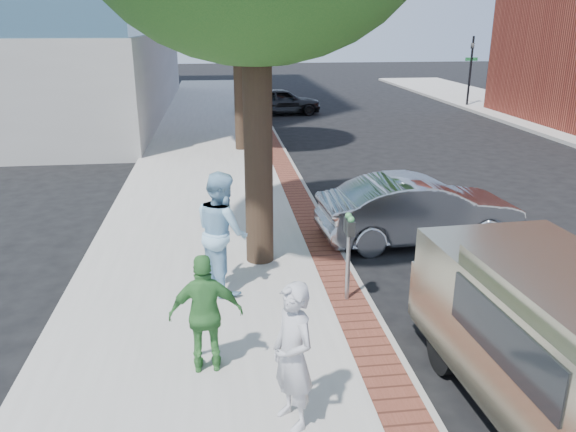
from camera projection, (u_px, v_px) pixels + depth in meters
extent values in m
plane|color=black|center=(306.00, 312.00, 9.13)|extent=(120.00, 120.00, 0.00)
cube|color=#9E9991|center=(213.00, 181.00, 16.44)|extent=(5.00, 60.00, 0.15)
cube|color=brown|center=(288.00, 176.00, 16.67)|extent=(0.60, 60.00, 0.01)
cube|color=gray|center=(299.00, 178.00, 16.74)|extent=(0.10, 60.00, 0.15)
cylinder|color=black|center=(258.00, 75.00, 29.26)|extent=(0.12, 0.12, 3.80)
imported|color=black|center=(258.00, 53.00, 28.90)|extent=(0.18, 0.15, 0.90)
cube|color=#1E7238|center=(258.00, 61.00, 29.03)|extent=(0.70, 0.03, 0.18)
cylinder|color=black|center=(470.00, 72.00, 30.62)|extent=(0.12, 0.12, 3.80)
imported|color=black|center=(472.00, 51.00, 30.27)|extent=(0.18, 0.15, 0.90)
cube|color=#1E7238|center=(471.00, 59.00, 30.40)|extent=(0.70, 0.03, 0.18)
cylinder|color=black|center=(258.00, 147.00, 10.08)|extent=(0.52, 0.52, 4.40)
cylinder|color=black|center=(240.00, 95.00, 19.66)|extent=(0.40, 0.40, 3.85)
cylinder|color=gray|center=(348.00, 267.00, 9.05)|extent=(0.07, 0.07, 1.15)
cube|color=#2D3030|center=(351.00, 229.00, 8.74)|extent=(0.12, 0.14, 0.24)
cube|color=#2D3030|center=(348.00, 225.00, 8.91)|extent=(0.12, 0.14, 0.24)
sphere|color=#3F8C4C|center=(351.00, 220.00, 8.69)|extent=(0.11, 0.11, 0.11)
sphere|color=#3F8C4C|center=(348.00, 216.00, 8.86)|extent=(0.11, 0.11, 0.11)
imported|color=#B0B0B5|center=(293.00, 356.00, 6.12)|extent=(0.64, 0.75, 1.73)
imported|color=#95C7E6|center=(222.00, 232.00, 9.32)|extent=(1.10, 1.22, 2.05)
imported|color=#418A3F|center=(206.00, 314.00, 7.13)|extent=(0.95, 0.40, 1.61)
imported|color=#AFB0B6|center=(420.00, 210.00, 11.88)|extent=(4.35, 1.74, 1.41)
imported|color=black|center=(281.00, 101.00, 28.60)|extent=(4.11, 1.93, 1.36)
cube|color=gray|center=(486.00, 296.00, 8.02)|extent=(1.98, 1.04, 0.84)
cylinder|color=black|center=(445.00, 349.00, 7.48)|extent=(0.26, 0.68, 0.67)
cylinder|color=black|center=(561.00, 337.00, 7.77)|extent=(0.26, 0.68, 0.67)
cube|color=black|center=(500.00, 339.00, 5.81)|extent=(0.13, 2.09, 0.58)
cube|color=black|center=(473.00, 261.00, 8.35)|extent=(1.67, 0.11, 0.42)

